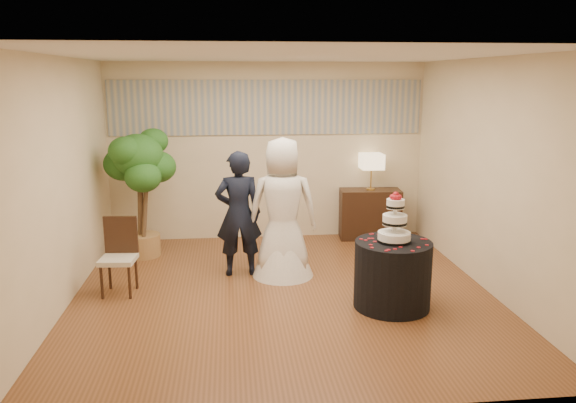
{
  "coord_description": "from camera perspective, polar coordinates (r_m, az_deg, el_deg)",
  "views": [
    {
      "loc": [
        -0.62,
        -6.38,
        2.57
      ],
      "look_at": [
        0.1,
        0.4,
        1.05
      ],
      "focal_mm": 35.0,
      "sensor_mm": 36.0,
      "label": 1
    }
  ],
  "objects": [
    {
      "name": "wall_left",
      "position": [
        6.76,
        -22.12,
        1.66
      ],
      "size": [
        0.06,
        5.0,
        2.8
      ],
      "primitive_type": "cube",
      "color": "beige",
      "rests_on": "ground"
    },
    {
      "name": "side_chair",
      "position": [
        7.04,
        -16.89,
        -5.44
      ],
      "size": [
        0.46,
        0.48,
        0.92
      ],
      "primitive_type": null,
      "rotation": [
        0.0,
        0.0,
        -0.09
      ],
      "color": "black",
      "rests_on": "floor"
    },
    {
      "name": "wall_right",
      "position": [
        7.2,
        19.73,
        2.47
      ],
      "size": [
        0.06,
        5.0,
        2.8
      ],
      "primitive_type": "cube",
      "color": "beige",
      "rests_on": "ground"
    },
    {
      "name": "ceiling",
      "position": [
        6.42,
        -0.53,
        14.61
      ],
      "size": [
        5.0,
        5.0,
        0.0
      ],
      "primitive_type": "cube",
      "color": "white",
      "rests_on": "wall_back"
    },
    {
      "name": "wall_back",
      "position": [
        8.98,
        -2.05,
        5.07
      ],
      "size": [
        5.0,
        0.06,
        2.8
      ],
      "primitive_type": "cube",
      "color": "beige",
      "rests_on": "ground"
    },
    {
      "name": "console",
      "position": [
        9.17,
        8.32,
        -1.26
      ],
      "size": [
        0.99,
        0.5,
        0.8
      ],
      "primitive_type": "cube",
      "rotation": [
        0.0,
        0.0,
        -0.08
      ],
      "color": "black",
      "rests_on": "floor"
    },
    {
      "name": "table_lamp",
      "position": [
        9.03,
        8.46,
        3.0
      ],
      "size": [
        0.35,
        0.35,
        0.58
      ],
      "primitive_type": null,
      "color": "beige",
      "rests_on": "console"
    },
    {
      "name": "mural_border",
      "position": [
        8.9,
        -2.08,
        9.52
      ],
      "size": [
        4.9,
        0.02,
        0.85
      ],
      "primitive_type": "cube",
      "color": "#9A9B92",
      "rests_on": "wall_back"
    },
    {
      "name": "bride",
      "position": [
        7.24,
        -0.53,
        -0.64
      ],
      "size": [
        0.94,
        0.85,
        1.83
      ],
      "primitive_type": "imported",
      "rotation": [
        0.0,
        0.0,
        3.09
      ],
      "color": "white",
      "rests_on": "floor"
    },
    {
      "name": "ficus_tree",
      "position": [
        8.31,
        -14.8,
        0.85
      ],
      "size": [
        1.22,
        1.22,
        1.89
      ],
      "primitive_type": null,
      "rotation": [
        0.0,
        0.0,
        2.08
      ],
      "color": "#255C1D",
      "rests_on": "floor"
    },
    {
      "name": "floor",
      "position": [
        6.91,
        -0.48,
        -9.27
      ],
      "size": [
        5.0,
        5.0,
        0.0
      ],
      "primitive_type": "cube",
      "color": "brown",
      "rests_on": "ground"
    },
    {
      "name": "wall_front",
      "position": [
        4.1,
        2.89,
        -4.01
      ],
      "size": [
        5.0,
        0.06,
        2.8
      ],
      "primitive_type": "cube",
      "color": "beige",
      "rests_on": "ground"
    },
    {
      "name": "wedding_cake",
      "position": [
        6.31,
        10.81,
        -1.56
      ],
      "size": [
        0.37,
        0.37,
        0.57
      ],
      "primitive_type": null,
      "color": "white",
      "rests_on": "cake_table"
    },
    {
      "name": "cake_table",
      "position": [
        6.5,
        10.57,
        -7.3
      ],
      "size": [
        1.04,
        1.04,
        0.77
      ],
      "primitive_type": "cylinder",
      "rotation": [
        0.0,
        0.0,
        0.23
      ],
      "color": "black",
      "rests_on": "floor"
    },
    {
      "name": "groom",
      "position": [
        7.33,
        -5.04,
        -1.24
      ],
      "size": [
        0.62,
        0.42,
        1.65
      ],
      "primitive_type": "imported",
      "rotation": [
        0.0,
        0.0,
        3.19
      ],
      "color": "black",
      "rests_on": "floor"
    }
  ]
}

